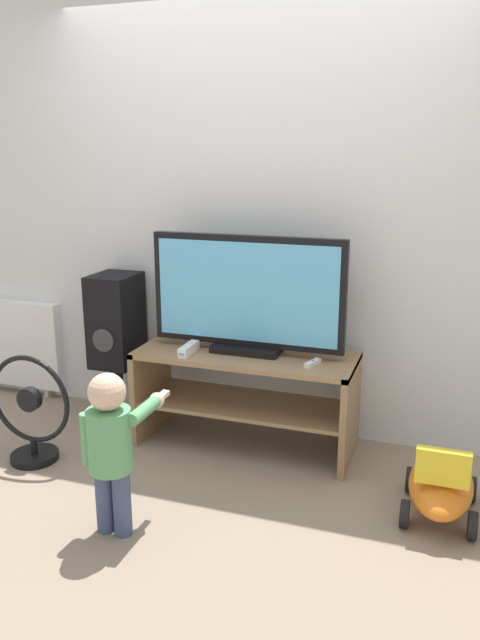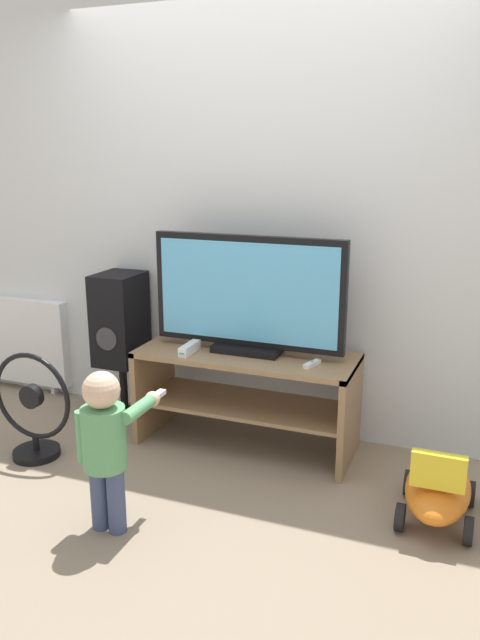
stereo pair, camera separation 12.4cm
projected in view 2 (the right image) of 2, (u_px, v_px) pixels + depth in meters
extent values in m
plane|color=gray|center=(230.00, 463.00, 3.47)|extent=(16.00, 16.00, 0.00)
cube|color=silver|center=(266.00, 218.00, 3.64)|extent=(10.00, 0.06, 2.60)
cube|color=#93704C|center=(246.00, 355.00, 3.54)|extent=(1.25, 0.49, 0.03)
cube|color=#93704C|center=(246.00, 404.00, 3.62)|extent=(1.21, 0.45, 0.02)
cube|color=#93704C|center=(154.00, 386.00, 3.83)|extent=(0.04, 0.49, 0.57)
cube|color=#93704C|center=(350.00, 415.00, 3.40)|extent=(0.04, 0.49, 0.57)
cube|color=black|center=(248.00, 348.00, 3.56)|extent=(0.39, 0.20, 0.04)
cube|color=black|center=(248.00, 291.00, 3.47)|extent=(1.11, 0.05, 0.63)
cube|color=#59B2EA|center=(246.00, 292.00, 3.44)|extent=(1.04, 0.01, 0.56)
cube|color=white|center=(190.00, 348.00, 3.53)|extent=(0.05, 0.20, 0.05)
cube|color=#3F8CE5|center=(182.00, 354.00, 3.44)|extent=(0.03, 0.00, 0.01)
cube|color=white|center=(312.00, 364.00, 3.32)|extent=(0.07, 0.13, 0.02)
cylinder|color=#337FD8|center=(312.00, 361.00, 3.32)|extent=(0.01, 0.01, 0.00)
cylinder|color=#3F4C72|center=(100.00, 496.00, 2.84)|extent=(0.08, 0.08, 0.31)
cylinder|color=#3F4C72|center=(116.00, 500.00, 2.81)|extent=(0.08, 0.08, 0.31)
cylinder|color=#599E66|center=(104.00, 438.00, 2.74)|extent=(0.19, 0.19, 0.28)
sphere|color=beige|center=(101.00, 390.00, 2.68)|extent=(0.16, 0.16, 0.16)
cylinder|color=#599E66|center=(83.00, 436.00, 2.79)|extent=(0.06, 0.06, 0.24)
cylinder|color=#599E66|center=(139.00, 408.00, 2.78)|extent=(0.06, 0.24, 0.06)
sphere|color=beige|center=(152.00, 399.00, 2.89)|extent=(0.07, 0.07, 0.07)
cube|color=white|center=(157.00, 396.00, 2.93)|extent=(0.03, 0.13, 0.02)
cylinder|color=black|center=(125.00, 413.00, 4.10)|extent=(0.24, 0.24, 0.02)
cylinder|color=black|center=(124.00, 389.00, 4.06)|extent=(0.05, 0.05, 0.36)
cube|color=black|center=(120.00, 319.00, 3.94)|extent=(0.26, 0.32, 0.58)
cylinder|color=#38383D|center=(106.00, 339.00, 3.81)|extent=(0.14, 0.01, 0.14)
cylinder|color=black|center=(37.00, 453.00, 3.54)|extent=(0.26, 0.26, 0.04)
cylinder|color=black|center=(36.00, 443.00, 3.53)|extent=(0.04, 0.04, 0.08)
torus|color=black|center=(32.00, 396.00, 3.45)|extent=(0.51, 0.03, 0.51)
cylinder|color=black|center=(32.00, 396.00, 3.45)|extent=(0.13, 0.05, 0.13)
ellipsoid|color=orange|center=(438.00, 488.00, 2.92)|extent=(0.29, 0.60, 0.18)
cube|color=yellow|center=(438.00, 471.00, 2.72)|extent=(0.24, 0.05, 0.16)
cylinder|color=black|center=(409.00, 483.00, 3.14)|extent=(0.04, 0.13, 0.13)
cylinder|color=black|center=(471.00, 494.00, 3.04)|extent=(0.04, 0.13, 0.13)
cylinder|color=black|center=(400.00, 517.00, 2.84)|extent=(0.04, 0.13, 0.13)
cylinder|color=black|center=(468.00, 531.00, 2.74)|extent=(0.04, 0.13, 0.13)
cube|color=white|center=(17.00, 340.00, 4.47)|extent=(0.84, 0.08, 0.61)
cube|color=silver|center=(55.00, 389.00, 4.46)|extent=(0.03, 0.05, 0.06)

